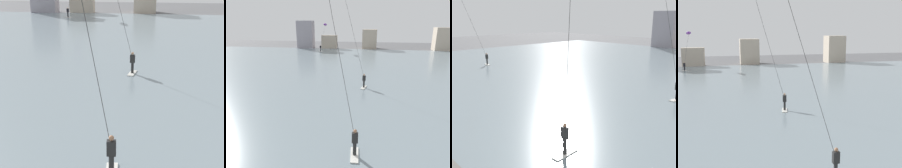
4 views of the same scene
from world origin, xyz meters
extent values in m
cube|color=gray|center=(0.00, 30.74, 0.05)|extent=(84.00, 52.00, 0.10)
cube|color=#B7A893|center=(-9.68, 57.70, 1.92)|extent=(4.41, 2.01, 3.83)
cube|color=silver|center=(1.93, 21.43, 0.13)|extent=(0.68, 1.46, 0.06)
cylinder|color=black|center=(1.93, 21.43, 0.55)|extent=(0.20, 0.20, 0.78)
cube|color=black|center=(1.93, 21.43, 1.24)|extent=(0.37, 0.28, 0.60)
sphere|color=tan|center=(1.93, 21.43, 1.65)|extent=(0.20, 0.20, 0.20)
cylinder|color=black|center=(1.95, 8.97, 0.55)|extent=(0.20, 0.20, 0.78)
cube|color=black|center=(1.95, 8.97, 1.24)|extent=(0.35, 0.24, 0.60)
sphere|color=#9E7051|center=(1.95, 8.97, 1.65)|extent=(0.20, 0.20, 0.20)
cylinder|color=#333333|center=(0.91, 10.23, 5.43)|extent=(2.12, 2.55, 8.48)
cube|color=silver|center=(-10.55, 50.41, 0.13)|extent=(1.39, 1.18, 0.06)
cylinder|color=black|center=(-10.55, 50.41, 0.55)|extent=(0.20, 0.20, 0.78)
cube|color=black|center=(-10.55, 50.41, 1.24)|extent=(0.38, 0.40, 0.60)
sphere|color=beige|center=(-10.55, 50.41, 1.65)|extent=(0.20, 0.20, 0.20)
camera|label=1|loc=(3.21, -0.87, 7.27)|focal=50.37mm
camera|label=2|loc=(2.62, -0.64, 7.27)|focal=32.04mm
camera|label=3|loc=(10.19, 1.06, 6.58)|focal=41.94mm
camera|label=4|loc=(-3.13, -3.22, 7.43)|focal=45.39mm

